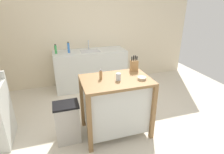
# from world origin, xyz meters

# --- Properties ---
(ground_plane) EXTENTS (6.09, 6.09, 0.00)m
(ground_plane) POSITION_xyz_m (0.00, 0.00, 0.00)
(ground_plane) COLOR beige
(ground_plane) RESTS_ON ground
(wall_back) EXTENTS (5.09, 0.10, 2.60)m
(wall_back) POSITION_xyz_m (0.00, 2.13, 1.30)
(wall_back) COLOR beige
(wall_back) RESTS_ON ground
(kitchen_island) EXTENTS (1.01, 0.68, 0.93)m
(kitchen_island) POSITION_xyz_m (-0.14, -0.02, 0.52)
(kitchen_island) COLOR olive
(kitchen_island) RESTS_ON ground
(knife_block) EXTENTS (0.11, 0.09, 0.25)m
(knife_block) POSITION_xyz_m (0.24, 0.22, 1.02)
(knife_block) COLOR #AD7F4C
(knife_block) RESTS_ON kitchen_island
(bowl_stoneware_deep) EXTENTS (0.12, 0.12, 0.04)m
(bowl_stoneware_deep) POSITION_xyz_m (0.20, -0.14, 0.95)
(bowl_stoneware_deep) COLOR beige
(bowl_stoneware_deep) RESTS_ON kitchen_island
(drinking_cup) EXTENTS (0.07, 0.07, 0.11)m
(drinking_cup) POSITION_xyz_m (-0.13, -0.07, 0.98)
(drinking_cup) COLOR silver
(drinking_cup) RESTS_ON kitchen_island
(pepper_grinder) EXTENTS (0.04, 0.04, 0.15)m
(pepper_grinder) POSITION_xyz_m (-0.35, 0.05, 1.00)
(pepper_grinder) COLOR #AD7F4C
(pepper_grinder) RESTS_ON kitchen_island
(trash_bin) EXTENTS (0.36, 0.28, 0.63)m
(trash_bin) POSITION_xyz_m (-0.89, -0.00, 0.32)
(trash_bin) COLOR #B7B2A8
(trash_bin) RESTS_ON ground
(sink_counter) EXTENTS (1.67, 0.60, 0.90)m
(sink_counter) POSITION_xyz_m (-0.18, 1.78, 0.45)
(sink_counter) COLOR silver
(sink_counter) RESTS_ON ground
(sink_faucet) EXTENTS (0.02, 0.02, 0.22)m
(sink_faucet) POSITION_xyz_m (-0.18, 1.92, 1.01)
(sink_faucet) COLOR #B7BCC1
(sink_faucet) RESTS_ON sink_counter
(bottle_spray_cleaner) EXTENTS (0.05, 0.05, 0.24)m
(bottle_spray_cleaner) POSITION_xyz_m (-0.65, 1.75, 1.01)
(bottle_spray_cleaner) COLOR blue
(bottle_spray_cleaner) RESTS_ON sink_counter
(bottle_dish_soap) EXTENTS (0.05, 0.05, 0.21)m
(bottle_dish_soap) POSITION_xyz_m (-0.93, 1.76, 1.00)
(bottle_dish_soap) COLOR green
(bottle_dish_soap) RESTS_ON sink_counter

